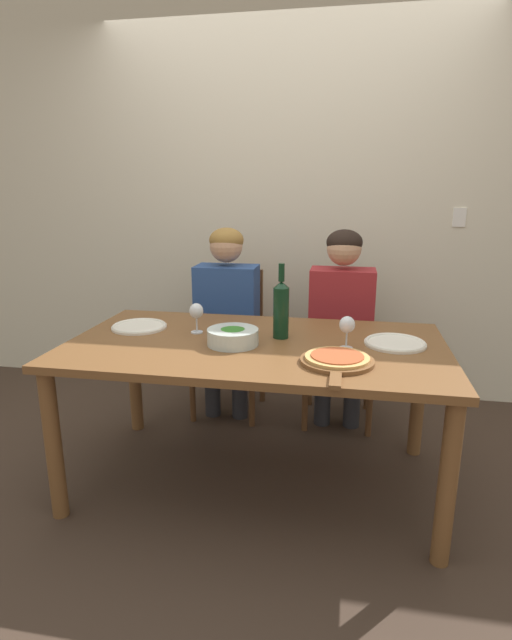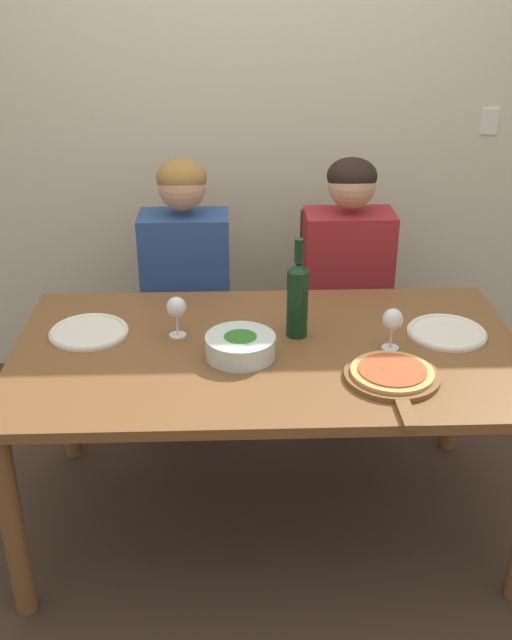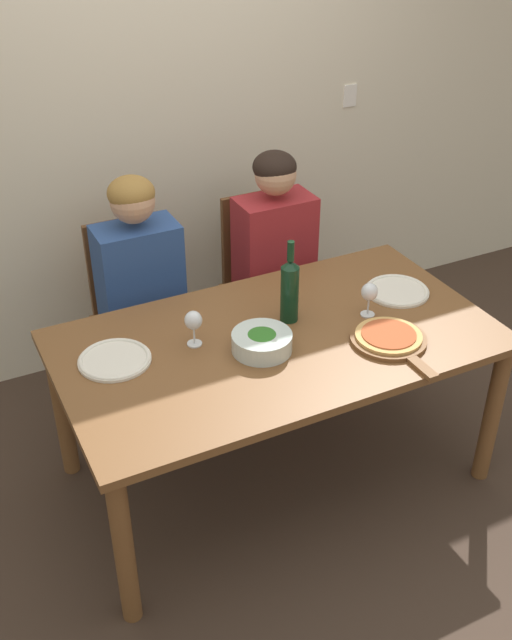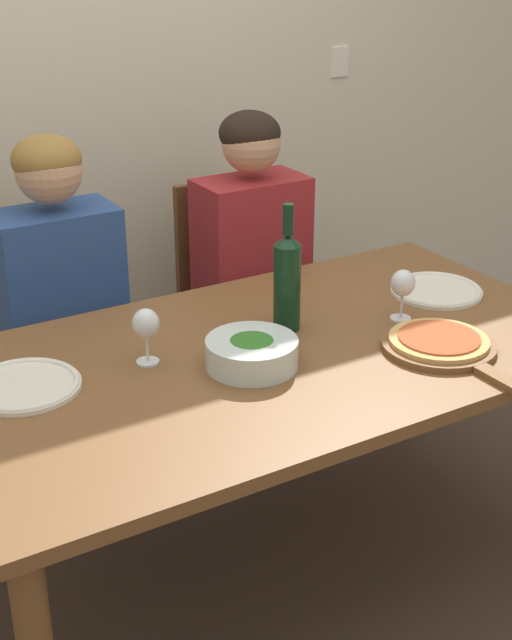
# 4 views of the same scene
# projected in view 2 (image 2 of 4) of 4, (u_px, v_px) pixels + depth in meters

# --- Properties ---
(ground_plane) EXTENTS (40.00, 40.00, 0.00)m
(ground_plane) POSITION_uv_depth(u_px,v_px,m) (267.00, 515.00, 2.90)
(ground_plane) COLOR #3D2D23
(back_wall) EXTENTS (10.00, 0.06, 2.70)m
(back_wall) POSITION_uv_depth(u_px,v_px,m) (255.00, 100.00, 3.45)
(back_wall) COLOR beige
(back_wall) RESTS_ON ground
(dining_table) EXTENTS (1.76, 0.98, 0.73)m
(dining_table) POSITION_uv_depth(u_px,v_px,m) (268.00, 370.00, 2.61)
(dining_table) COLOR brown
(dining_table) RESTS_ON ground
(chair_left) EXTENTS (0.42, 0.42, 0.92)m
(chair_left) POSITION_uv_depth(u_px,v_px,m) (189.00, 309.00, 3.44)
(chair_left) COLOR brown
(chair_left) RESTS_ON ground
(chair_right) EXTENTS (0.42, 0.42, 0.92)m
(chair_right) POSITION_uv_depth(u_px,v_px,m) (341.00, 307.00, 3.46)
(chair_right) COLOR brown
(chair_right) RESTS_ON ground
(person_woman) EXTENTS (0.47, 0.51, 1.20)m
(person_woman) POSITION_uv_depth(u_px,v_px,m) (185.00, 271.00, 3.23)
(person_woman) COLOR #28282D
(person_woman) RESTS_ON ground
(person_man) EXTENTS (0.47, 0.51, 1.20)m
(person_man) POSITION_uv_depth(u_px,v_px,m) (348.00, 269.00, 3.26)
(person_man) COLOR #28282D
(person_man) RESTS_ON ground
(wine_bottle) EXTENTS (0.08, 0.08, 0.36)m
(wine_bottle) POSITION_uv_depth(u_px,v_px,m) (298.00, 297.00, 2.60)
(wine_bottle) COLOR black
(wine_bottle) RESTS_ON dining_table
(broccoli_bowl) EXTENTS (0.24, 0.24, 0.08)m
(broccoli_bowl) POSITION_uv_depth(u_px,v_px,m) (240.00, 346.00, 2.51)
(broccoli_bowl) COLOR silver
(broccoli_bowl) RESTS_ON dining_table
(dinner_plate_left) EXTENTS (0.28, 0.28, 0.02)m
(dinner_plate_left) POSITION_uv_depth(u_px,v_px,m) (89.00, 332.00, 2.67)
(dinner_plate_left) COLOR silver
(dinner_plate_left) RESTS_ON dining_table
(dinner_plate_right) EXTENTS (0.28, 0.28, 0.02)m
(dinner_plate_right) POSITION_uv_depth(u_px,v_px,m) (447.00, 332.00, 2.66)
(dinner_plate_right) COLOR silver
(dinner_plate_right) RESTS_ON dining_table
(pizza_on_board) EXTENTS (0.31, 0.45, 0.04)m
(pizza_on_board) POSITION_uv_depth(u_px,v_px,m) (392.00, 376.00, 2.38)
(pizza_on_board) COLOR brown
(pizza_on_board) RESTS_ON dining_table
(wine_glass_left) EXTENTS (0.07, 0.07, 0.15)m
(wine_glass_left) POSITION_uv_depth(u_px,v_px,m) (176.00, 309.00, 2.61)
(wine_glass_left) COLOR silver
(wine_glass_left) RESTS_ON dining_table
(wine_glass_right) EXTENTS (0.07, 0.07, 0.15)m
(wine_glass_right) POSITION_uv_depth(u_px,v_px,m) (392.00, 321.00, 2.52)
(wine_glass_right) COLOR silver
(wine_glass_right) RESTS_ON dining_table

